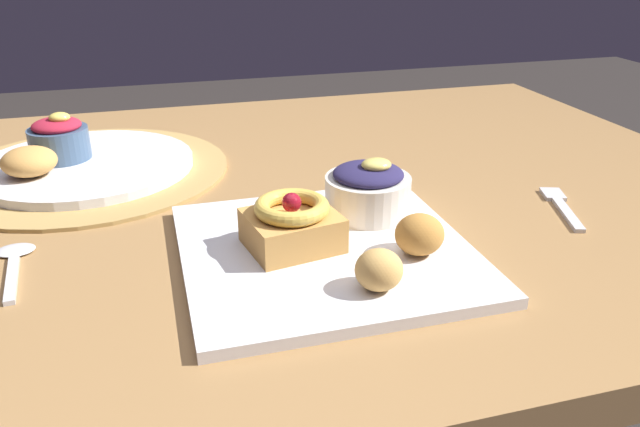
# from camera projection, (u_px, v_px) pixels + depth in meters

# --- Properties ---
(dining_table) EXTENTS (1.38, 0.92, 0.73)m
(dining_table) POSITION_uv_depth(u_px,v_px,m) (239.00, 256.00, 0.85)
(dining_table) COLOR olive
(dining_table) RESTS_ON ground_plane
(woven_placemat) EXTENTS (0.39, 0.39, 0.00)m
(woven_placemat) POSITION_uv_depth(u_px,v_px,m) (87.00, 171.00, 0.88)
(woven_placemat) COLOR #AD894C
(woven_placemat) RESTS_ON dining_table
(front_plate) EXTENTS (0.29, 0.29, 0.01)m
(front_plate) POSITION_uv_depth(u_px,v_px,m) (325.00, 251.00, 0.65)
(front_plate) COLOR white
(front_plate) RESTS_ON dining_table
(cake_slice) EXTENTS (0.10, 0.09, 0.06)m
(cake_slice) POSITION_uv_depth(u_px,v_px,m) (292.00, 224.00, 0.64)
(cake_slice) COLOR #C68E47
(cake_slice) RESTS_ON front_plate
(berry_ramekin) EXTENTS (0.10, 0.10, 0.07)m
(berry_ramekin) POSITION_uv_depth(u_px,v_px,m) (368.00, 190.00, 0.71)
(berry_ramekin) COLOR silver
(berry_ramekin) RESTS_ON front_plate
(fritter_front) EXTENTS (0.04, 0.04, 0.04)m
(fritter_front) POSITION_uv_depth(u_px,v_px,m) (379.00, 270.00, 0.56)
(fritter_front) COLOR tan
(fritter_front) RESTS_ON front_plate
(fritter_middle) EXTENTS (0.05, 0.05, 0.04)m
(fritter_middle) POSITION_uv_depth(u_px,v_px,m) (419.00, 234.00, 0.63)
(fritter_middle) COLOR #BC7F38
(fritter_middle) RESTS_ON front_plate
(back_plate) EXTENTS (0.29, 0.29, 0.01)m
(back_plate) POSITION_uv_depth(u_px,v_px,m) (86.00, 165.00, 0.88)
(back_plate) COLOR white
(back_plate) RESTS_ON woven_placemat
(back_ramekin) EXTENTS (0.08, 0.08, 0.07)m
(back_ramekin) POSITION_uv_depth(u_px,v_px,m) (59.00, 139.00, 0.87)
(back_ramekin) COLOR #3D5675
(back_ramekin) RESTS_ON back_plate
(back_pastry) EXTENTS (0.07, 0.07, 0.04)m
(back_pastry) POSITION_uv_depth(u_px,v_px,m) (29.00, 161.00, 0.81)
(back_pastry) COLOR #C68E47
(back_pastry) RESTS_ON back_plate
(fork) EXTENTS (0.06, 0.12, 0.00)m
(fork) POSITION_uv_depth(u_px,v_px,m) (561.00, 205.00, 0.77)
(fork) COLOR silver
(fork) RESTS_ON dining_table
(spoon) EXTENTS (0.04, 0.13, 0.00)m
(spoon) POSITION_uv_depth(u_px,v_px,m) (14.00, 262.00, 0.64)
(spoon) COLOR silver
(spoon) RESTS_ON dining_table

